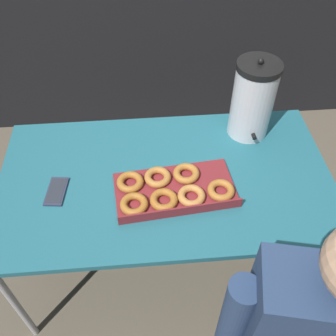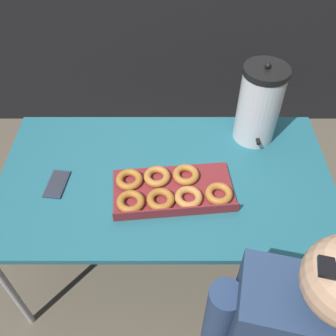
{
  "view_description": "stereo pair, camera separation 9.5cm",
  "coord_description": "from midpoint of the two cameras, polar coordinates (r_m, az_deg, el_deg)",
  "views": [
    {
      "loc": [
        -0.08,
        -1.11,
        2.0
      ],
      "look_at": [
        0.01,
        0.0,
        0.78
      ],
      "focal_mm": 40.0,
      "sensor_mm": 36.0,
      "label": 1
    },
    {
      "loc": [
        0.01,
        -1.11,
        2.0
      ],
      "look_at": [
        0.01,
        0.0,
        0.78
      ],
      "focal_mm": 40.0,
      "sensor_mm": 36.0,
      "label": 2
    }
  ],
  "objects": [
    {
      "name": "ground_plane",
      "position": [
        2.29,
        0.97,
        -13.39
      ],
      "size": [
        12.0,
        12.0,
        0.0
      ],
      "primitive_type": "plane",
      "color": "brown"
    },
    {
      "name": "folding_table",
      "position": [
        1.72,
        1.25,
        -2.32
      ],
      "size": [
        1.51,
        0.84,
        0.72
      ],
      "color": "#236675",
      "rests_on": "ground"
    },
    {
      "name": "donut_box",
      "position": [
        1.61,
        2.01,
        -3.4
      ],
      "size": [
        0.54,
        0.32,
        0.05
      ],
      "rotation": [
        0.0,
        0.0,
        0.1
      ],
      "color": "maroon",
      "rests_on": "folding_table"
    },
    {
      "name": "coffee_urn",
      "position": [
        1.82,
        15.24,
        9.3
      ],
      "size": [
        0.2,
        0.23,
        0.41
      ],
      "color": "silver",
      "rests_on": "folding_table"
    },
    {
      "name": "cell_phone",
      "position": [
        1.72,
        -15.04,
        -2.4
      ],
      "size": [
        0.1,
        0.16,
        0.01
      ],
      "rotation": [
        0.0,
        0.0,
        -0.12
      ],
      "color": "#2D334C",
      "rests_on": "folding_table"
    }
  ]
}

